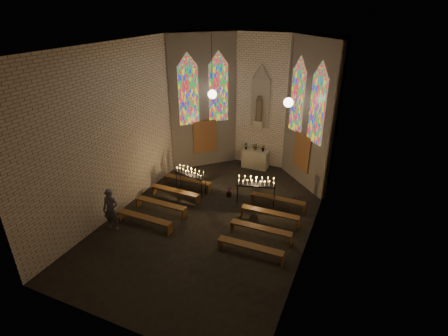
{
  "coord_description": "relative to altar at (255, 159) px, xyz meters",
  "views": [
    {
      "loc": [
        5.41,
        -11.23,
        8.36
      ],
      "look_at": [
        0.17,
        0.8,
        2.04
      ],
      "focal_mm": 28.0,
      "sensor_mm": 36.0,
      "label": 1
    }
  ],
  "objects": [
    {
      "name": "aisle_flower_pot",
      "position": [
        -0.09,
        -3.5,
        -0.26
      ],
      "size": [
        0.3,
        0.3,
        0.48
      ],
      "primitive_type": "imported",
      "rotation": [
        0.0,
        0.0,
        0.11
      ],
      "color": "#4C723F",
      "rests_on": "ground"
    },
    {
      "name": "flower_vase_left",
      "position": [
        -0.54,
        -0.03,
        0.7
      ],
      "size": [
        0.23,
        0.17,
        0.39
      ],
      "primitive_type": "imported",
      "rotation": [
        0.0,
        0.0,
        0.15
      ],
      "color": "#4C723F",
      "rests_on": "altar"
    },
    {
      "name": "pew_left_3",
      "position": [
        -2.27,
        -7.12,
        -0.12
      ],
      "size": [
        2.44,
        0.37,
        0.47
      ],
      "rotation": [
        0.0,
        0.0,
        -0.01
      ],
      "color": "brown",
      "rests_on": "ground"
    },
    {
      "name": "pew_right_2",
      "position": [
        2.27,
        -5.92,
        -0.12
      ],
      "size": [
        2.44,
        0.37,
        0.47
      ],
      "rotation": [
        0.0,
        0.0,
        0.01
      ],
      "color": "brown",
      "rests_on": "ground"
    },
    {
      "name": "votive_stand_left",
      "position": [
        -1.92,
        -3.85,
        0.52
      ],
      "size": [
        1.67,
        0.68,
        1.19
      ],
      "rotation": [
        0.0,
        0.0,
        -0.18
      ],
      "color": "black",
      "rests_on": "ground"
    },
    {
      "name": "votive_stand_right",
      "position": [
        1.29,
        -3.67,
        0.6
      ],
      "size": [
        1.79,
        0.87,
        1.28
      ],
      "rotation": [
        0.0,
        0.0,
        0.28
      ],
      "color": "black",
      "rests_on": "ground"
    },
    {
      "name": "pew_right_3",
      "position": [
        2.27,
        -7.12,
        -0.12
      ],
      "size": [
        2.44,
        0.37,
        0.47
      ],
      "rotation": [
        0.0,
        0.0,
        0.01
      ],
      "color": "brown",
      "rests_on": "ground"
    },
    {
      "name": "pew_left_2",
      "position": [
        -2.27,
        -5.92,
        -0.12
      ],
      "size": [
        2.44,
        0.37,
        0.47
      ],
      "rotation": [
        0.0,
        0.0,
        -0.01
      ],
      "color": "brown",
      "rests_on": "ground"
    },
    {
      "name": "pew_right_1",
      "position": [
        2.27,
        -4.72,
        -0.12
      ],
      "size": [
        2.44,
        0.37,
        0.47
      ],
      "rotation": [
        0.0,
        0.0,
        0.01
      ],
      "color": "brown",
      "rests_on": "ground"
    },
    {
      "name": "altar",
      "position": [
        0.0,
        0.0,
        0.0
      ],
      "size": [
        1.4,
        0.6,
        1.0
      ],
      "primitive_type": "cube",
      "color": "#BCB599",
      "rests_on": "ground"
    },
    {
      "name": "pew_right_0",
      "position": [
        2.27,
        -3.52,
        -0.12
      ],
      "size": [
        2.44,
        0.37,
        0.47
      ],
      "rotation": [
        0.0,
        0.0,
        0.01
      ],
      "color": "brown",
      "rests_on": "ground"
    },
    {
      "name": "pew_left_1",
      "position": [
        -2.27,
        -4.72,
        -0.12
      ],
      "size": [
        2.44,
        0.37,
        0.47
      ],
      "rotation": [
        0.0,
        0.0,
        -0.01
      ],
      "color": "brown",
      "rests_on": "ground"
    },
    {
      "name": "visitor",
      "position": [
        -3.36,
        -7.74,
        0.39
      ],
      "size": [
        0.73,
        0.56,
        1.78
      ],
      "primitive_type": "imported",
      "rotation": [
        0.0,
        0.0,
        0.22
      ],
      "color": "#494953",
      "rests_on": "ground"
    },
    {
      "name": "floor",
      "position": [
        0.0,
        -5.45,
        -0.5
      ],
      "size": [
        12.0,
        12.0,
        0.0
      ],
      "primitive_type": "plane",
      "color": "black",
      "rests_on": "ground"
    },
    {
      "name": "pew_left_0",
      "position": [
        -2.27,
        -3.52,
        -0.12
      ],
      "size": [
        2.44,
        0.37,
        0.47
      ],
      "rotation": [
        0.0,
        0.0,
        -0.01
      ],
      "color": "brown",
      "rests_on": "ground"
    },
    {
      "name": "room",
      "position": [
        -0.0,
        -2.08,
        3.22
      ],
      "size": [
        8.22,
        12.43,
        7.0
      ],
      "color": "beige",
      "rests_on": "ground"
    },
    {
      "name": "flower_vase_center",
      "position": [
        -0.04,
        0.1,
        0.7
      ],
      "size": [
        0.36,
        0.32,
        0.4
      ],
      "primitive_type": "imported",
      "rotation": [
        0.0,
        0.0,
        -0.02
      ],
      "color": "#4C723F",
      "rests_on": "altar"
    },
    {
      "name": "flower_vase_right",
      "position": [
        0.41,
        0.08,
        0.69
      ],
      "size": [
        0.25,
        0.23,
        0.38
      ],
      "primitive_type": "imported",
      "rotation": [
        0.0,
        0.0,
        -0.37
      ],
      "color": "#4C723F",
      "rests_on": "altar"
    }
  ]
}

